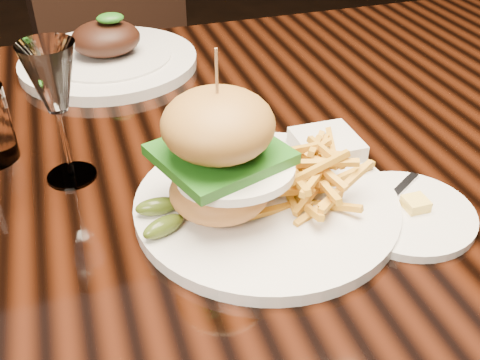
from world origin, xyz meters
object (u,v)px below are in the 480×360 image
object	(u,v)px
far_dish	(108,57)
chair_far	(136,50)
burger_plate	(258,175)
dining_table	(212,190)
wine_glass	(53,83)

from	to	relation	value
far_dish	chair_far	world-z (taller)	chair_far
far_dish	chair_far	distance (m)	0.64
burger_plate	dining_table	bearing A→B (deg)	87.45
dining_table	wine_glass	distance (m)	0.27
chair_far	wine_glass	bearing A→B (deg)	-122.12
wine_glass	far_dish	distance (m)	0.35
burger_plate	chair_far	size ratio (longest dim) A/B	0.31
wine_glass	far_dish	xyz separation A→B (m)	(0.09, 0.32, -0.11)
burger_plate	far_dish	bearing A→B (deg)	96.65
dining_table	chair_far	distance (m)	0.90
dining_table	chair_far	size ratio (longest dim) A/B	1.68
dining_table	far_dish	distance (m)	0.33
wine_glass	chair_far	xyz separation A→B (m)	(0.20, 0.91, -0.34)
burger_plate	chair_far	bearing A→B (deg)	82.66
burger_plate	wine_glass	xyz separation A→B (m)	(-0.19, 0.13, 0.08)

